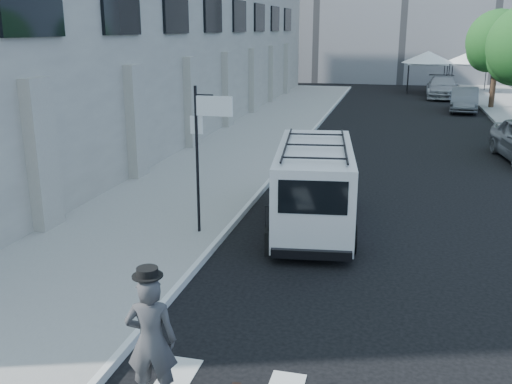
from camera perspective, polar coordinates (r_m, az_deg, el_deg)
The scene contains 12 objects.
ground at distance 10.55m, azimuth 2.10°, elevation -11.63°, with size 120.00×120.00×0.00m, color black.
sidewalk_left at distance 26.34m, azimuth 0.16°, elevation 5.52°, with size 4.50×48.00×0.15m, color gray.
building_left at distance 30.29m, azimuth -13.00°, elevation 17.77°, with size 10.00×44.00×12.00m, color gray.
sign_pole at distance 13.25m, azimuth -5.02°, elevation 6.24°, with size 1.03×0.07×3.50m.
tree_far at distance 38.73m, azimuth 22.85°, elevation 13.50°, with size 3.80×3.83×6.03m.
tent_left at distance 47.26m, azimuth 16.83°, elevation 12.76°, with size 4.00×4.00×3.20m.
tent_right at distance 48.00m, azimuth 20.70°, elevation 12.47°, with size 4.00×4.00×3.20m.
businessman at distance 7.90m, azimuth -10.43°, elevation -14.46°, with size 0.68×0.44×1.86m, color #3C3C3F.
suitcase at distance 12.86m, azimuth 1.38°, elevation -4.96°, with size 0.33×0.44×1.08m.
cargo_van at distance 14.48m, azimuth 5.85°, elevation 0.74°, with size 2.47×5.69×2.10m.
parked_car_b at distance 37.25m, azimuth 20.11°, elevation 8.68°, with size 1.54×4.41×1.45m, color #585B60.
parked_car_c at distance 44.09m, azimuth 18.12°, elevation 9.93°, with size 2.16×5.31×1.54m, color #A8ABB1.
Camera 1 is at (1.86, -9.16, 4.91)m, focal length 40.00 mm.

